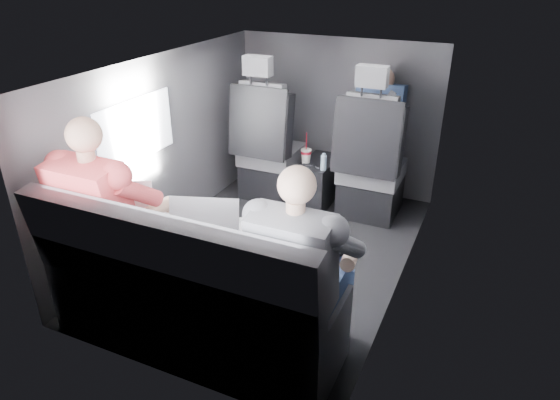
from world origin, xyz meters
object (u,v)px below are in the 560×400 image
at_px(front_seat_left, 269,154).
at_px(laptop_silver, 215,226).
at_px(rear_bench, 191,300).
at_px(passenger_rear_right, 304,270).
at_px(water_bottle, 324,162).
at_px(laptop_black, 310,243).
at_px(soda_cup, 306,156).
at_px(center_console, 318,182).
at_px(passenger_rear_left, 114,218).
at_px(laptop_white, 135,209).
at_px(passenger_front_right, 379,120).
at_px(front_seat_right, 370,171).

height_order(front_seat_left, laptop_silver, front_seat_left).
distance_m(rear_bench, passenger_rear_right, 0.68).
xyz_separation_m(water_bottle, laptop_black, (0.45, -1.46, 0.17)).
xyz_separation_m(soda_cup, laptop_silver, (0.10, -1.59, 0.17)).
xyz_separation_m(center_console, passenger_rear_right, (0.60, -1.85, 0.41)).
bearing_deg(soda_cup, center_console, 49.87).
xyz_separation_m(passenger_rear_left, passenger_rear_right, (1.15, 0.00, -0.02)).
distance_m(soda_cup, water_bottle, 0.20).
height_order(laptop_white, passenger_front_right, passenger_front_right).
bearing_deg(center_console, soda_cup, -130.13).
bearing_deg(center_console, laptop_white, -106.65).
height_order(soda_cup, water_bottle, soda_cup).
height_order(rear_bench, laptop_black, rear_bench).
relative_size(center_console, passenger_rear_right, 0.41).
bearing_deg(passenger_rear_left, laptop_white, 76.73).
xyz_separation_m(laptop_silver, passenger_rear_left, (-0.56, -0.16, 0.00)).
height_order(rear_bench, laptop_white, rear_bench).
bearing_deg(passenger_rear_left, laptop_black, 10.98).
relative_size(soda_cup, water_bottle, 1.89).
xyz_separation_m(center_console, passenger_front_right, (0.42, 0.22, 0.54)).
xyz_separation_m(water_bottle, laptop_white, (-0.61, -1.53, 0.17)).
height_order(laptop_black, passenger_rear_right, passenger_rear_right).
bearing_deg(laptop_white, soda_cup, 75.09).
relative_size(laptop_silver, passenger_rear_left, 0.35).
relative_size(passenger_rear_left, passenger_front_right, 1.68).
relative_size(rear_bench, soda_cup, 6.01).
height_order(laptop_white, passenger_rear_right, passenger_rear_right).
relative_size(laptop_white, passenger_rear_right, 0.39).
xyz_separation_m(rear_bench, passenger_rear_right, (0.60, 0.10, 0.30)).
height_order(water_bottle, passenger_rear_right, passenger_rear_right).
distance_m(front_seat_left, passenger_rear_left, 1.82).
xyz_separation_m(front_seat_right, laptop_black, (0.10, -1.59, 0.23)).
bearing_deg(front_seat_right, passenger_front_right, 95.69).
distance_m(soda_cup, passenger_front_right, 0.66).
height_order(front_seat_left, laptop_black, front_seat_left).
xyz_separation_m(front_seat_left, laptop_white, (-0.06, -1.66, 0.23)).
relative_size(laptop_silver, passenger_front_right, 0.58).
bearing_deg(laptop_white, laptop_silver, 1.27).
xyz_separation_m(front_seat_left, passenger_rear_left, (-0.09, -1.81, 0.24)).
height_order(front_seat_right, laptop_black, front_seat_right).
xyz_separation_m(soda_cup, water_bottle, (0.18, -0.07, -0.00)).
relative_size(water_bottle, passenger_rear_left, 0.11).
relative_size(front_seat_left, rear_bench, 0.79).
relative_size(front_seat_left, laptop_white, 2.75).
height_order(front_seat_left, passenger_rear_right, front_seat_left).
bearing_deg(water_bottle, laptop_silver, -92.97).
relative_size(rear_bench, passenger_front_right, 2.16).
height_order(front_seat_right, soda_cup, front_seat_right).
bearing_deg(laptop_silver, rear_bench, -94.80).
xyz_separation_m(laptop_white, laptop_silver, (0.53, 0.01, 0.00)).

